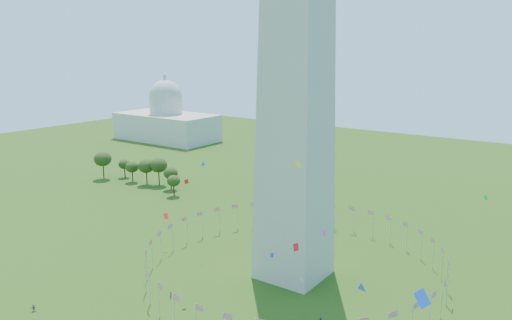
{
  "coord_description": "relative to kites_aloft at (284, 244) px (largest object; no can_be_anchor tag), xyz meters",
  "views": [
    {
      "loc": [
        65.77,
        -60.75,
        61.38
      ],
      "look_at": [
        -2.08,
        35.0,
        35.14
      ],
      "focal_mm": 35.0,
      "sensor_mm": 36.0,
      "label": 1
    }
  ],
  "objects": [
    {
      "name": "flag_ring",
      "position": [
        -13.42,
        26.59,
        -16.43
      ],
      "size": [
        80.24,
        80.24,
        9.0
      ],
      "color": "silver",
      "rests_on": "ground"
    },
    {
      "name": "capitol_building",
      "position": [
        -193.42,
        156.59,
        2.07
      ],
      "size": [
        70.0,
        35.0,
        46.0
      ],
      "primitive_type": null,
      "color": "beige",
      "rests_on": "ground"
    },
    {
      "name": "tree_line_west",
      "position": [
        -121.25,
        67.5,
        -15.25
      ],
      "size": [
        55.4,
        15.65,
        12.97
      ],
      "color": "#36511B",
      "rests_on": "ground"
    },
    {
      "name": "kites_aloft",
      "position": [
        0.0,
        0.0,
        0.0
      ],
      "size": [
        98.95,
        60.29,
        32.9
      ],
      "color": "blue",
      "rests_on": "ground"
    }
  ]
}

